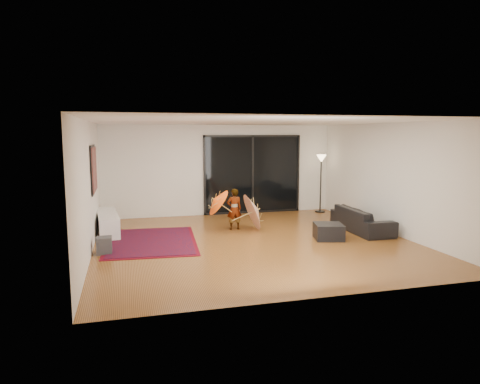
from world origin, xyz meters
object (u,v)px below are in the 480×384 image
object	(u,v)px
media_console	(108,223)
child	(234,209)
ottoman	(329,231)
sofa	(362,219)

from	to	relation	value
media_console	child	size ratio (longest dim) A/B	1.73
ottoman	child	bearing A→B (deg)	139.91
media_console	child	xyz separation A→B (m)	(3.13, -0.41, 0.27)
sofa	media_console	bearing A→B (deg)	78.78
media_console	child	distance (m)	3.16
sofa	ottoman	size ratio (longest dim) A/B	3.15
media_console	sofa	world-z (taller)	sofa
media_console	ottoman	size ratio (longest dim) A/B	2.89
sofa	child	distance (m)	3.24
sofa	ottoman	xyz separation A→B (m)	(-1.21, -0.57, -0.11)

